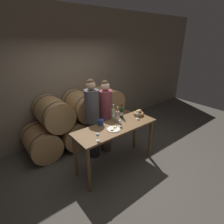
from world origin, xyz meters
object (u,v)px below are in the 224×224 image
Objects in this scene: wine_bottle_red at (122,113)px; bread_basket at (139,113)px; blue_crock at (101,122)px; wine_glass_left at (120,122)px; wine_bottle_white at (113,114)px; person_right at (106,117)px; person_left at (93,119)px; wine_glass_far_left at (98,135)px; cheese_plate at (114,129)px; wine_bottle_rose at (118,116)px; tasting_table at (116,132)px; wine_glass_center at (137,114)px.

wine_bottle_red is 0.39m from bread_basket.
bread_basket is (0.90, -0.14, -0.01)m from blue_crock.
wine_bottle_white is at bearing 74.30° from wine_glass_left.
person_right is at bearing 78.83° from wine_glass_left.
person_right is 0.53m from blue_crock.
person_left is 0.88m from wine_glass_far_left.
wine_bottle_white is 1.56× the size of bread_basket.
wine_glass_left is at bearing -45.93° from blue_crock.
bread_basket is at bearing 10.73° from cheese_plate.
blue_crock is 0.31m from cheese_plate.
wine_glass_left is (-0.10, -0.19, -0.01)m from wine_bottle_rose.
wine_glass_left is at bearing -105.70° from wine_bottle_white.
person_right is 12.44× the size of wine_glass_far_left.
tasting_table is 0.33m from wine_bottle_rose.
person_right is 0.36m from wine_bottle_white.
wine_bottle_red is at bearing 44.26° from wine_glass_left.
wine_glass_far_left is (-0.72, -0.34, -0.01)m from wine_bottle_rose.
wine_bottle_rose is at bearing 173.14° from bread_basket.
wine_glass_left is 0.51m from wine_glass_center.
cheese_plate is at bearing -141.69° from wine_bottle_rose.
wine_glass_left is (0.18, 0.03, 0.09)m from cheese_plate.
wine_bottle_red reaches higher than cheese_plate.
bread_basket is (0.86, -0.50, 0.07)m from person_left.
person_right is at bearing 122.96° from wine_glass_center.
person_left is 7.22× the size of cheese_plate.
person_right reaches higher than bread_basket.
wine_bottle_white reaches higher than cheese_plate.
wine_bottle_white is 0.35m from blue_crock.
wine_bottle_white is (-0.04, -0.31, 0.17)m from person_right.
wine_bottle_rose reaches higher than blue_crock.
cheese_plate is 1.80× the size of wine_glass_far_left.
wine_bottle_red is at bearing 157.16° from bread_basket.
wine_bottle_red reaches higher than wine_bottle_rose.
blue_crock reaches higher than cheese_plate.
wine_bottle_rose is at bearing -11.67° from blue_crock.
wine_glass_far_left reaches higher than blue_crock.
bread_basket is 0.17m from wine_glass_center.
wine_bottle_white is at bearing 161.71° from bread_basket.
wine_glass_left reaches higher than blue_crock.
wine_bottle_white is (0.31, -0.31, 0.13)m from person_left.
tasting_table is 0.61m from wine_glass_center.
wine_glass_far_left is (-0.44, -0.12, 0.09)m from cheese_plate.
wine_bottle_red is 1.53× the size of bread_basket.
wine_bottle_red is at bearing -64.82° from person_right.
blue_crock is at bearing -136.97° from person_right.
tasting_table is at bearing -119.15° from wine_bottle_white.
wine_bottle_rose is at bearing -83.72° from wine_bottle_white.
bread_basket is 1.54× the size of wine_glass_far_left.
blue_crock is at bearing -95.95° from person_left.
wine_bottle_white reaches higher than bread_basket.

